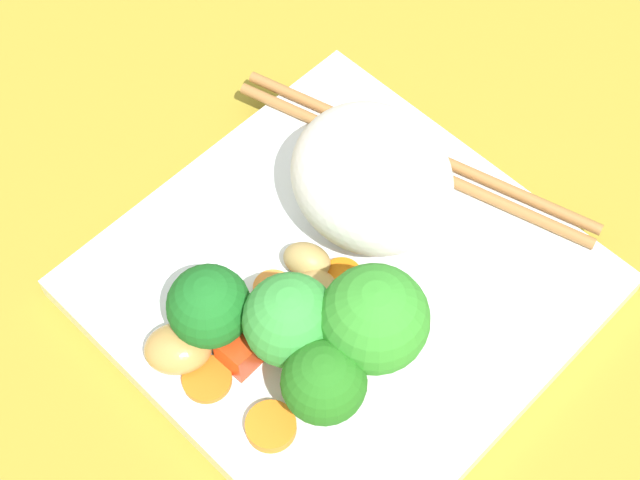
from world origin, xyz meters
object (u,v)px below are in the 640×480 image
object	(u,v)px
broccoli_floret_2	(209,307)
chopstick_pair	(414,156)
rice_mound	(372,178)
carrot_slice_2	(273,289)
square_plate	(342,286)

from	to	relation	value
broccoli_floret_2	chopstick_pair	xyz separation A→B (cm)	(16.68, -0.65, -2.76)
broccoli_floret_2	chopstick_pair	world-z (taller)	broccoli_floret_2
rice_mound	carrot_slice_2	world-z (taller)	rice_mound
rice_mound	chopstick_pair	world-z (taller)	rice_mound
carrot_slice_2	chopstick_pair	size ratio (longest dim) A/B	0.10
broccoli_floret_2	carrot_slice_2	distance (cm)	5.08
carrot_slice_2	chopstick_pair	distance (cm)	12.54
chopstick_pair	broccoli_floret_2	bearing A→B (deg)	74.86
square_plate	rice_mound	world-z (taller)	rice_mound
broccoli_floret_2	carrot_slice_2	size ratio (longest dim) A/B	2.41
square_plate	chopstick_pair	size ratio (longest dim) A/B	1.04
rice_mound	broccoli_floret_2	size ratio (longest dim) A/B	1.77
carrot_slice_2	chopstick_pair	xyz separation A→B (cm)	(12.54, -0.07, 0.12)
rice_mound	carrot_slice_2	distance (cm)	8.41
square_plate	rice_mound	bearing A→B (deg)	21.75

